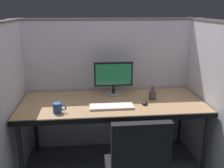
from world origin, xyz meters
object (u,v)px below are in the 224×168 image
at_px(desk, 113,107).
at_px(coffee_mug, 58,108).
at_px(computer_mouse, 144,103).
at_px(pen_cup, 152,95).
at_px(keyboard_main, 112,107).
at_px(monitor_center, 113,76).

height_order(desk, coffee_mug, coffee_mug).
bearing_deg(computer_mouse, coffee_mug, -171.29).
bearing_deg(pen_cup, keyboard_main, -157.03).
bearing_deg(computer_mouse, keyboard_main, -170.08).
relative_size(desk, coffee_mug, 15.08).
height_order(monitor_center, keyboard_main, monitor_center).
distance_m(desk, computer_mouse, 0.34).
distance_m(keyboard_main, pen_cup, 0.50).
bearing_deg(keyboard_main, desk, 80.51).
xyz_separation_m(monitor_center, pen_cup, (0.40, -0.19, -0.17)).
height_order(monitor_center, coffee_mug, monitor_center).
bearing_deg(monitor_center, keyboard_main, -98.51).
height_order(monitor_center, pen_cup, monitor_center).
bearing_deg(coffee_mug, computer_mouse, 8.71).
xyz_separation_m(pen_cup, coffee_mug, (-0.97, -0.27, -0.00)).
bearing_deg(desk, computer_mouse, -15.40).
xyz_separation_m(desk, coffee_mug, (-0.54, -0.22, 0.10)).
bearing_deg(pen_cup, desk, -173.82).
distance_m(computer_mouse, coffee_mug, 0.87).
xyz_separation_m(desk, computer_mouse, (0.32, -0.09, 0.07)).
bearing_deg(keyboard_main, monitor_center, 81.49).
height_order(desk, pen_cup, pen_cup).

